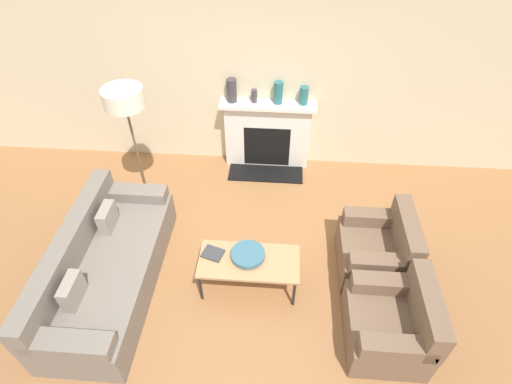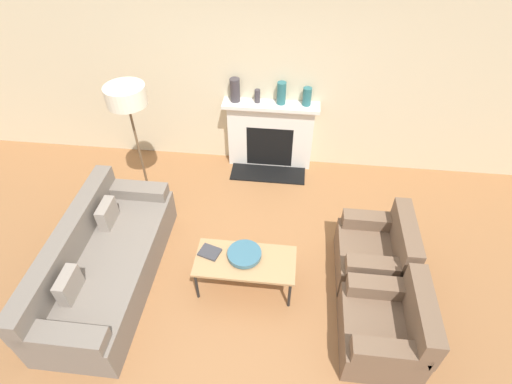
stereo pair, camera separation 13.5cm
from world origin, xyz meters
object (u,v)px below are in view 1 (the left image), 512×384
(mantel_vase_center_right, at_px, (278,93))
(mantel_vase_right, at_px, (304,96))
(armchair_near, at_px, (392,324))
(book, at_px, (213,253))
(floor_lamp, at_px, (126,108))
(bowl, at_px, (248,254))
(armchair_far, at_px, (378,250))
(couch, at_px, (106,268))
(mantel_vase_center_left, at_px, (254,96))
(coffee_table, at_px, (249,263))
(mantel_vase_left, at_px, (232,90))
(fireplace, at_px, (267,135))

(mantel_vase_center_right, bearing_deg, mantel_vase_right, 0.00)
(armchair_near, relative_size, book, 3.26)
(floor_lamp, xyz_separation_m, mantel_vase_center_right, (1.74, 0.97, -0.27))
(bowl, relative_size, floor_lamp, 0.21)
(armchair_far, bearing_deg, couch, -81.21)
(couch, distance_m, armchair_near, 3.06)
(bowl, xyz_separation_m, mantel_vase_center_right, (0.23, 2.22, 0.72))
(armchair_far, height_order, bowl, armchair_far)
(mantel_vase_center_left, height_order, mantel_vase_center_right, mantel_vase_center_right)
(coffee_table, distance_m, mantel_vase_center_right, 2.42)
(armchair_far, distance_m, bowl, 1.51)
(book, height_order, mantel_vase_center_right, mantel_vase_center_right)
(mantel_vase_left, bearing_deg, floor_lamp, -138.77)
(mantel_vase_center_right, bearing_deg, armchair_far, -56.91)
(armchair_near, bearing_deg, mantel_vase_left, -146.39)
(floor_lamp, xyz_separation_m, mantel_vase_right, (2.09, 0.97, -0.30))
(couch, distance_m, mantel_vase_left, 2.79)
(fireplace, distance_m, mantel_vase_right, 0.82)
(couch, distance_m, mantel_vase_center_right, 3.11)
(coffee_table, xyz_separation_m, book, (-0.39, 0.06, 0.05))
(fireplace, bearing_deg, mantel_vase_center_right, 6.40)
(armchair_far, xyz_separation_m, bowl, (-1.46, -0.32, 0.19))
(mantel_vase_right, bearing_deg, armchair_near, -72.48)
(floor_lamp, relative_size, mantel_vase_center_right, 5.48)
(couch, xyz_separation_m, mantel_vase_center_right, (1.79, 2.37, 0.91))
(floor_lamp, distance_m, mantel_vase_center_left, 1.75)
(armchair_near, xyz_separation_m, mantel_vase_right, (-0.89, 2.82, 0.88))
(armchair_far, xyz_separation_m, book, (-1.85, -0.31, 0.16))
(armchair_near, distance_m, floor_lamp, 3.70)
(coffee_table, bearing_deg, book, 171.50)
(mantel_vase_center_left, bearing_deg, coffee_table, -87.16)
(couch, bearing_deg, book, -82.49)
(book, bearing_deg, armchair_far, 26.94)
(coffee_table, distance_m, mantel_vase_center_left, 2.39)
(couch, height_order, bowl, couch)
(armchair_near, xyz_separation_m, bowl, (-1.46, 0.60, 0.19))
(mantel_vase_center_left, distance_m, mantel_vase_right, 0.68)
(fireplace, bearing_deg, book, -102.16)
(coffee_table, distance_m, book, 0.40)
(couch, height_order, mantel_vase_right, mantel_vase_right)
(coffee_table, xyz_separation_m, mantel_vase_center_right, (0.22, 2.27, 0.80))
(floor_lamp, height_order, mantel_vase_left, floor_lamp)
(bowl, bearing_deg, book, 178.92)
(fireplace, distance_m, book, 2.25)
(mantel_vase_right, bearing_deg, mantel_vase_center_right, 180.00)
(fireplace, relative_size, book, 5.19)
(armchair_near, xyz_separation_m, floor_lamp, (-2.98, 1.85, 1.18))
(fireplace, distance_m, bowl, 2.21)
(armchair_far, distance_m, mantel_vase_right, 2.28)
(armchair_near, bearing_deg, couch, -98.49)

